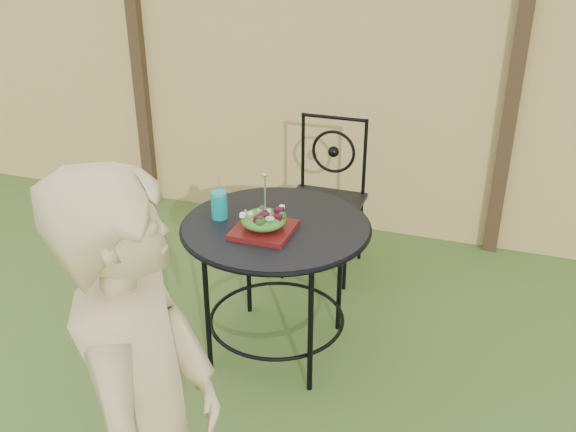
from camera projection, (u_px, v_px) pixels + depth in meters
The scene contains 8 objects.
ground at pixel (166, 417), 2.92m from camera, with size 60.00×60.00×0.00m, color #284817.
fence at pixel (311, 94), 4.38m from camera, with size 8.00×0.12×1.90m.
patio_table at pixel (276, 249), 3.14m from camera, with size 0.92×0.92×0.72m.
patio_chair at pixel (326, 193), 3.96m from camera, with size 0.46×0.46×0.95m.
salad_plate at pixel (264, 230), 3.00m from camera, with size 0.27×0.27×0.02m, color #410E09.
salad at pixel (264, 220), 2.97m from camera, with size 0.21×0.21×0.08m, color #235614.
fork at pixel (265, 194), 2.91m from camera, with size 0.01×0.01×0.18m, color silver.
drinking_glass at pixel (219, 205), 3.11m from camera, with size 0.08×0.08×0.14m, color #0C9394.
Camera 1 is at (1.26, -1.93, 2.09)m, focal length 40.00 mm.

